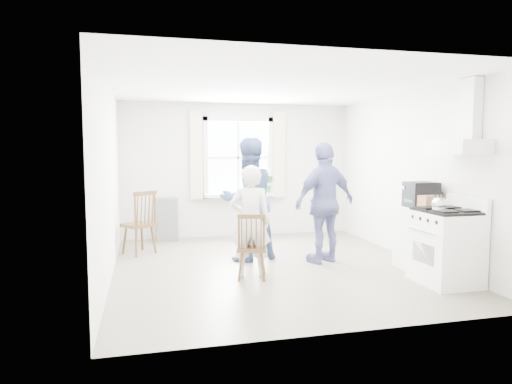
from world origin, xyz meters
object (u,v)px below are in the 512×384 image
at_px(low_cabinet, 419,238).
at_px(person_right, 325,203).
at_px(person_left, 250,222).
at_px(stereo_stack, 421,195).
at_px(person_mid, 248,199).
at_px(windsor_chair_a, 143,216).
at_px(windsor_chair_b, 252,239).
at_px(gas_stove, 446,246).

relative_size(low_cabinet, person_right, 0.49).
height_order(person_left, person_right, person_right).
height_order(stereo_stack, person_mid, person_mid).
height_order(stereo_stack, windsor_chair_a, stereo_stack).
bearing_deg(person_left, windsor_chair_a, -38.91).
xyz_separation_m(windsor_chair_b, person_mid, (0.20, 1.11, 0.40)).
bearing_deg(person_mid, low_cabinet, 136.06).
bearing_deg(windsor_chair_a, gas_stove, -34.57).
bearing_deg(windsor_chair_b, low_cabinet, -0.83).
bearing_deg(person_left, gas_stove, 170.78).
distance_m(gas_stove, low_cabinet, 0.70).
relative_size(stereo_stack, windsor_chair_a, 0.39).
relative_size(stereo_stack, windsor_chair_b, 0.46).
distance_m(stereo_stack, person_left, 2.44).
bearing_deg(gas_stove, person_left, 159.26).
xyz_separation_m(person_mid, person_right, (1.09, -0.42, -0.03)).
bearing_deg(low_cabinet, person_left, 175.54).
distance_m(gas_stove, person_right, 1.83).
height_order(low_cabinet, windsor_chair_a, windsor_chair_a).
relative_size(low_cabinet, person_left, 0.60).
distance_m(windsor_chair_b, person_left, 0.26).
bearing_deg(person_right, windsor_chair_a, -41.31).
height_order(low_cabinet, person_mid, person_mid).
distance_m(low_cabinet, stereo_stack, 0.63).
xyz_separation_m(stereo_stack, person_left, (-2.41, 0.22, -0.32)).
relative_size(gas_stove, person_mid, 0.59).
bearing_deg(person_left, windsor_chair_b, 93.99).
bearing_deg(person_left, person_right, -145.80).
height_order(windsor_chair_a, person_mid, person_mid).
bearing_deg(person_mid, person_left, 62.38).
xyz_separation_m(low_cabinet, person_left, (-2.42, 0.19, 0.30)).
distance_m(stereo_stack, person_mid, 2.52).
bearing_deg(windsor_chair_a, stereo_stack, -26.61).
bearing_deg(windsor_chair_b, windsor_chair_a, 126.75).
xyz_separation_m(gas_stove, windsor_chair_b, (-2.37, 0.74, 0.06)).
xyz_separation_m(gas_stove, person_left, (-2.35, 0.89, 0.27)).
distance_m(low_cabinet, person_mid, 2.56).
distance_m(stereo_stack, windsor_chair_b, 2.49).
bearing_deg(low_cabinet, windsor_chair_b, 179.17).
height_order(gas_stove, windsor_chair_b, gas_stove).
bearing_deg(gas_stove, person_right, 126.93).
xyz_separation_m(stereo_stack, person_right, (-1.13, 0.75, -0.17)).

